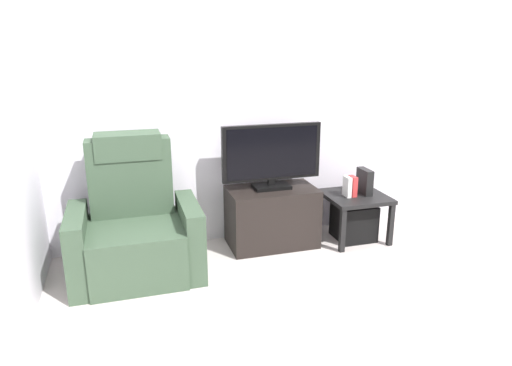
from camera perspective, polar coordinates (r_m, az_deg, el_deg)
The scene contains 10 objects.
ground_plane at distance 3.51m, azimuth 5.86°, elevation -13.02°, with size 6.40×6.40×0.00m, color #BCB2AD.
wall_back at distance 4.13m, azimuth 0.35°, elevation 10.70°, with size 6.40×0.06×2.60m, color silver.
tv_stand at distance 4.12m, azimuth 1.98°, elevation -4.19°, with size 0.78×0.46×0.53m.
television at distance 3.97m, azimuth 1.97°, elevation 3.49°, with size 0.88×0.20×0.57m.
recliner_armchair at distance 3.72m, azimuth -14.80°, elevation -5.37°, with size 0.98×0.78×1.08m.
side_table at distance 4.31m, azimuth 12.19°, elevation -2.25°, with size 0.54×0.54×0.43m.
subwoofer_box at distance 4.37m, azimuth 12.04°, elevation -4.65°, with size 0.34×0.34×0.34m, color black.
book_leftmost at distance 4.19m, azimuth 11.25°, elevation -0.44°, with size 0.04×0.11×0.18m, color white.
book_middle at distance 4.22m, azimuth 11.90°, elevation -0.38°, with size 0.05×0.11×0.18m, color red.
game_console at distance 4.30m, azimuth 13.33°, elevation 0.20°, with size 0.07×0.20×0.23m, color black.
Camera 1 is at (-1.20, -2.80, 1.75)m, focal length 32.22 mm.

